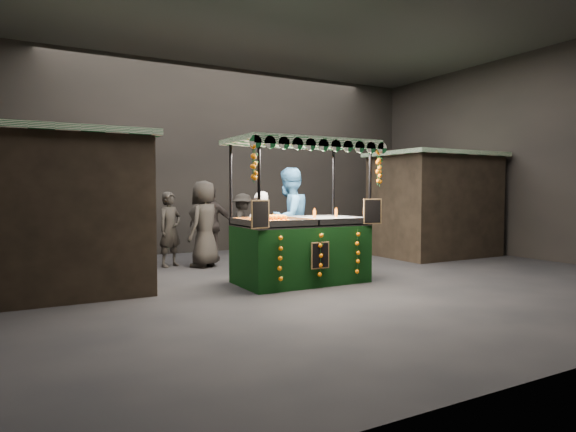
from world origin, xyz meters
TOP-DOWN VIEW (x-y plane):
  - ground at (0.00, 0.00)m, footprint 12.00×12.00m
  - market_hall at (0.00, 0.00)m, footprint 12.10×10.10m
  - neighbour_stall_left at (-4.40, 1.00)m, footprint 3.00×2.20m
  - neighbour_stall_right at (4.40, 1.50)m, footprint 3.00×2.20m
  - juice_stall at (-0.44, -0.11)m, footprint 2.63×1.54m
  - vendor_grey at (-0.72, 1.06)m, footprint 0.67×0.52m
  - vendor_blue at (-0.08, 1.03)m, footprint 1.25×1.13m
  - shopper_0 at (-2.01, 2.88)m, footprint 0.70×0.61m
  - shopper_1 at (3.60, 2.98)m, footprint 0.79×0.63m
  - shopper_2 at (-0.94, 3.23)m, footprint 1.08×0.87m
  - shopper_3 at (0.25, 4.11)m, footprint 0.99×1.17m
  - shopper_4 at (-1.37, 2.48)m, footprint 1.07×1.05m

SIDE VIEW (x-z plane):
  - ground at x=0.00m, z-range 0.00..0.00m
  - juice_stall at x=-0.44m, z-range -0.48..2.06m
  - shopper_3 at x=0.25m, z-range 0.00..1.58m
  - shopper_1 at x=3.60m, z-range 0.00..1.60m
  - shopper_0 at x=-2.01m, z-range 0.00..1.63m
  - vendor_grey at x=-0.72m, z-range 0.00..1.64m
  - shopper_2 at x=-0.94m, z-range 0.00..1.72m
  - shopper_4 at x=-1.37m, z-range 0.00..1.86m
  - vendor_blue at x=-0.08m, z-range 0.00..2.11m
  - neighbour_stall_left at x=-4.40m, z-range 0.01..2.61m
  - neighbour_stall_right at x=4.40m, z-range 0.01..2.61m
  - market_hall at x=0.00m, z-range 0.86..5.91m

